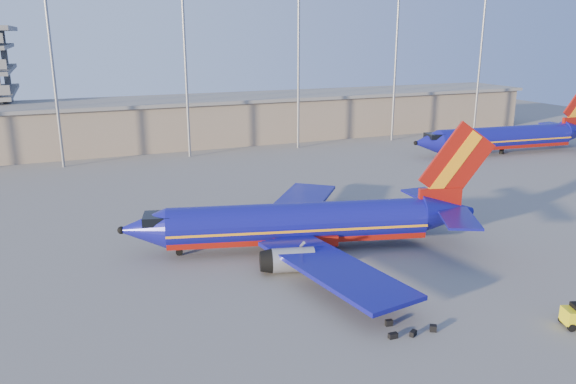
# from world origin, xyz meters

# --- Properties ---
(ground) EXTENTS (220.00, 220.00, 0.00)m
(ground) POSITION_xyz_m (0.00, 0.00, 0.00)
(ground) COLOR slate
(ground) RESTS_ON ground
(terminal_building) EXTENTS (122.00, 16.00, 8.50)m
(terminal_building) POSITION_xyz_m (10.00, 58.00, 4.32)
(terminal_building) COLOR gray
(terminal_building) RESTS_ON ground
(light_mast_row) EXTENTS (101.60, 1.60, 28.65)m
(light_mast_row) POSITION_xyz_m (5.00, 46.00, 17.55)
(light_mast_row) COLOR gray
(light_mast_row) RESTS_ON ground
(aircraft_main) EXTENTS (35.23, 33.45, 12.16)m
(aircraft_main) POSITION_xyz_m (-4.15, -0.19, 2.60)
(aircraft_main) COLOR navy
(aircraft_main) RESTS_ON ground
(aircraft_second) EXTENTS (36.91, 14.32, 12.50)m
(aircraft_second) POSITION_xyz_m (46.38, 27.43, 2.87)
(aircraft_second) COLOR navy
(aircraft_second) RESTS_ON ground
(luggage_pile) EXTENTS (3.74, 2.32, 0.46)m
(luggage_pile) POSITION_xyz_m (-4.11, -17.36, 0.21)
(luggage_pile) COLOR black
(luggage_pile) RESTS_ON ground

